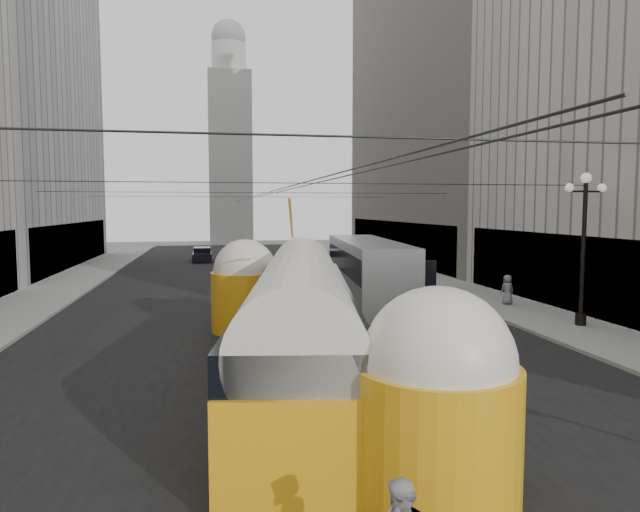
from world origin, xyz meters
name	(u,v)px	position (x,y,z in m)	size (l,w,h in m)	color
road	(255,288)	(0.00, 32.50, 0.00)	(20.00, 85.00, 0.02)	black
sidewalk_left	(67,285)	(-12.00, 36.00, 0.07)	(4.00, 72.00, 0.15)	gray
sidewalk_right	(417,276)	(12.00, 36.00, 0.07)	(4.00, 72.00, 0.15)	gray
rail_left	(243,289)	(-0.75, 32.50, 0.00)	(0.12, 85.00, 0.04)	gray
rail_right	(267,288)	(0.75, 32.50, 0.00)	(0.12, 85.00, 0.04)	gray
building_right_far	(455,87)	(20.00, 48.00, 16.31)	(12.60, 32.60, 32.60)	#514C47
distant_tower	(230,138)	(0.00, 80.00, 14.97)	(6.00, 6.00, 31.36)	#B2AFA8
lamppost_right_mid	(584,240)	(12.60, 18.00, 3.74)	(1.86, 0.44, 6.37)	black
catenary	(258,194)	(0.12, 31.49, 5.88)	(25.00, 72.00, 0.23)	black
streetcar	(301,319)	(-0.11, 12.82, 1.88)	(5.16, 17.38, 3.85)	#EEA414
city_bus	(367,268)	(5.60, 26.37, 1.82)	(3.94, 13.27, 3.32)	#A9ABAE
sedan_white_far	(295,259)	(4.37, 45.23, 0.65)	(2.27, 4.71, 1.44)	silver
sedan_dark_far	(202,255)	(-3.61, 51.64, 0.60)	(1.79, 4.25, 1.33)	black
pedestrian_sidewalk_right	(507,290)	(12.18, 23.34, 0.91)	(0.74, 0.45, 1.51)	slate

